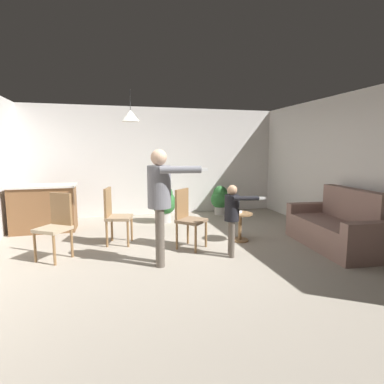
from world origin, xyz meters
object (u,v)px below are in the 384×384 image
(dining_chair_near_wall, at_px, (188,216))
(side_table_by_couch, at_px, (240,223))
(couch_floral, at_px, (337,228))
(spare_remote_on_table, at_px, (240,212))
(kitchen_counter, at_px, (44,208))
(person_adult, at_px, (160,194))
(potted_plant_by_wall, at_px, (220,199))
(person_child, at_px, (233,212))
(dining_chair_by_counter, at_px, (115,214))
(potted_plant_corner, at_px, (164,202))
(dining_chair_centre_back, at_px, (56,223))

(dining_chair_near_wall, bearing_deg, side_table_by_couch, 141.68)
(couch_floral, height_order, spare_remote_on_table, couch_floral)
(kitchen_counter, height_order, person_adult, person_adult)
(couch_floral, xyz_separation_m, potted_plant_by_wall, (-1.02, 3.04, 0.08))
(side_table_by_couch, xyz_separation_m, spare_remote_on_table, (-0.01, -0.01, 0.21))
(person_child, bearing_deg, couch_floral, 101.02)
(person_child, xyz_separation_m, spare_remote_on_table, (0.44, 0.72, -0.16))
(side_table_by_couch, xyz_separation_m, person_child, (-0.45, -0.72, 0.37))
(person_adult, relative_size, spare_remote_on_table, 12.80)
(kitchen_counter, distance_m, dining_chair_by_counter, 1.87)
(potted_plant_corner, xyz_separation_m, spare_remote_on_table, (1.10, -1.79, 0.06))
(person_child, relative_size, potted_plant_corner, 1.30)
(potted_plant_corner, xyz_separation_m, potted_plant_by_wall, (1.55, 0.50, -0.07))
(kitchen_counter, bearing_deg, dining_chair_near_wall, -34.53)
(person_child, relative_size, spare_remote_on_table, 8.64)
(person_adult, bearing_deg, dining_chair_by_counter, -146.61)
(dining_chair_by_counter, bearing_deg, spare_remote_on_table, 93.33)
(spare_remote_on_table, bearing_deg, dining_chair_near_wall, -173.12)
(person_adult, xyz_separation_m, dining_chair_centre_back, (-1.50, 0.66, -0.49))
(dining_chair_near_wall, distance_m, dining_chair_centre_back, 2.06)
(side_table_by_couch, xyz_separation_m, potted_plant_corner, (-1.11, 1.78, 0.15))
(kitchen_counter, xyz_separation_m, person_adult, (2.01, -2.44, 0.55))
(dining_chair_by_counter, relative_size, potted_plant_by_wall, 1.35)
(potted_plant_corner, bearing_deg, dining_chair_near_wall, -87.14)
(kitchen_counter, relative_size, side_table_by_couch, 2.42)
(kitchen_counter, bearing_deg, spare_remote_on_table, -24.78)
(couch_floral, bearing_deg, person_child, 93.75)
(person_adult, distance_m, dining_chair_centre_back, 1.71)
(couch_floral, height_order, potted_plant_by_wall, couch_floral)
(spare_remote_on_table, bearing_deg, potted_plant_by_wall, 78.93)
(couch_floral, bearing_deg, dining_chair_near_wall, 80.45)
(side_table_by_couch, relative_size, dining_chair_near_wall, 0.52)
(kitchen_counter, height_order, potted_plant_by_wall, kitchen_counter)
(side_table_by_couch, distance_m, person_adult, 1.90)
(dining_chair_near_wall, bearing_deg, spare_remote_on_table, 141.35)
(kitchen_counter, relative_size, spare_remote_on_table, 9.69)
(couch_floral, height_order, dining_chair_centre_back, same)
(person_child, bearing_deg, side_table_by_couch, 160.31)
(spare_remote_on_table, bearing_deg, kitchen_counter, 155.22)
(side_table_by_couch, distance_m, person_child, 0.93)
(person_child, distance_m, potted_plant_corner, 2.60)
(couch_floral, xyz_separation_m, person_adult, (-3.03, -0.03, 0.70))
(couch_floral, distance_m, dining_chair_near_wall, 2.56)
(couch_floral, distance_m, potted_plant_corner, 3.61)
(potted_plant_corner, relative_size, potted_plant_by_wall, 1.17)
(person_child, relative_size, dining_chair_centre_back, 1.12)
(dining_chair_by_counter, bearing_deg, potted_plant_corner, 155.47)
(couch_floral, bearing_deg, potted_plant_by_wall, 23.23)
(dining_chair_near_wall, distance_m, spare_remote_on_table, 1.01)
(dining_chair_by_counter, relative_size, dining_chair_centre_back, 1.00)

